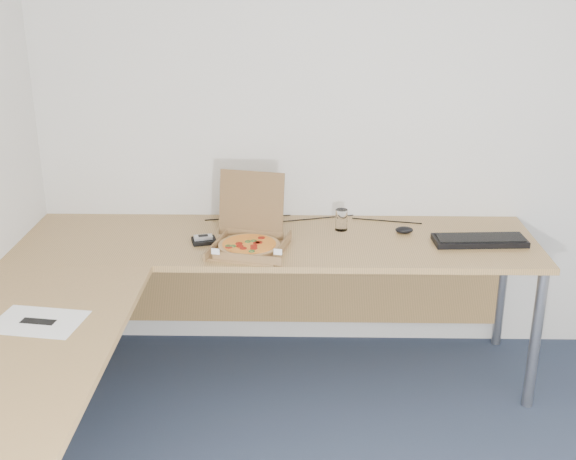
{
  "coord_description": "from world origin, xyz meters",
  "views": [
    {
      "loc": [
        -0.39,
        -1.89,
        2.0
      ],
      "look_at": [
        -0.45,
        1.28,
        0.82
      ],
      "focal_mm": 45.3,
      "sensor_mm": 36.0,
      "label": 1
    }
  ],
  "objects_px": {
    "desk": "(201,280)",
    "keyboard": "(480,241)",
    "wallet": "(204,241)",
    "pizza_box": "(249,241)",
    "drinking_glass": "(341,220)"
  },
  "relations": [
    {
      "from": "desk",
      "to": "wallet",
      "type": "distance_m",
      "value": 0.37
    },
    {
      "from": "keyboard",
      "to": "desk",
      "type": "bearing_deg",
      "value": -166.56
    },
    {
      "from": "desk",
      "to": "pizza_box",
      "type": "bearing_deg",
      "value": 55.9
    },
    {
      "from": "pizza_box",
      "to": "drinking_glass",
      "type": "height_order",
      "value": "pizza_box"
    },
    {
      "from": "pizza_box",
      "to": "drinking_glass",
      "type": "relative_size",
      "value": 3.48
    },
    {
      "from": "pizza_box",
      "to": "keyboard",
      "type": "bearing_deg",
      "value": 17.99
    },
    {
      "from": "drinking_glass",
      "to": "pizza_box",
      "type": "bearing_deg",
      "value": -148.65
    },
    {
      "from": "desk",
      "to": "wallet",
      "type": "relative_size",
      "value": 22.31
    },
    {
      "from": "desk",
      "to": "wallet",
      "type": "bearing_deg",
      "value": 94.76
    },
    {
      "from": "wallet",
      "to": "drinking_glass",
      "type": "bearing_deg",
      "value": 0.15
    },
    {
      "from": "desk",
      "to": "pizza_box",
      "type": "relative_size",
      "value": 6.69
    },
    {
      "from": "desk",
      "to": "wallet",
      "type": "xyz_separation_m",
      "value": [
        -0.03,
        0.37,
        0.04
      ]
    },
    {
      "from": "drinking_glass",
      "to": "wallet",
      "type": "relative_size",
      "value": 0.96
    },
    {
      "from": "desk",
      "to": "keyboard",
      "type": "bearing_deg",
      "value": 16.6
    },
    {
      "from": "pizza_box",
      "to": "wallet",
      "type": "xyz_separation_m",
      "value": [
        -0.22,
        0.08,
        -0.03
      ]
    }
  ]
}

